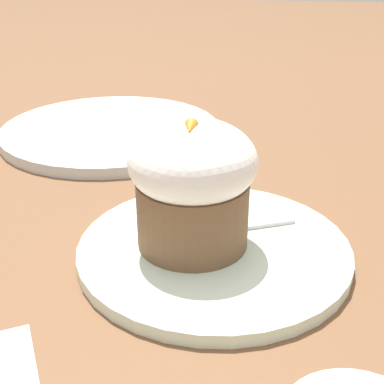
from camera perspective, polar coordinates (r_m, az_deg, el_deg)
The scene contains 5 objects.
ground_plane at distance 0.47m, azimuth 2.34°, elevation -6.76°, with size 4.00×4.00×0.00m, color brown.
dessert_plate at distance 0.47m, azimuth 2.35°, elevation -6.17°, with size 0.24×0.24×0.01m.
carrot_cake at distance 0.44m, azimuth -0.00°, elevation 0.81°, with size 0.11×0.11×0.11m.
spoon at distance 0.48m, azimuth 2.44°, elevation -3.99°, with size 0.07×0.11×0.01m.
side_plate at distance 0.75m, azimuth -8.64°, elevation 6.46°, with size 0.30×0.30×0.01m.
Camera 1 is at (0.40, 0.03, 0.25)m, focal length 50.00 mm.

